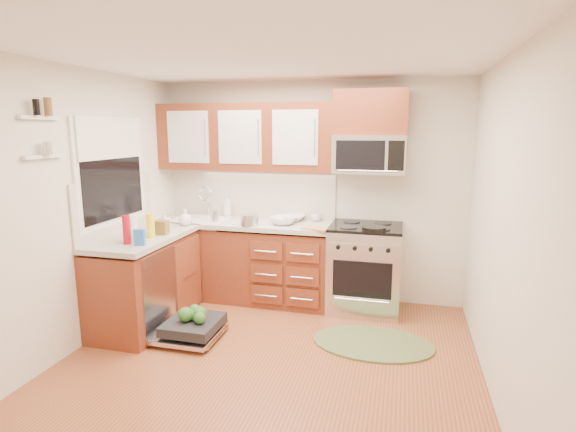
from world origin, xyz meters
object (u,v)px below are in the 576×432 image
(bowl_a, at_px, (293,218))
(dishwasher, at_px, (190,328))
(sink, at_px, (201,229))
(skillet, at_px, (374,229))
(rug, at_px, (373,343))
(stock_pot, at_px, (249,220))
(bowl_b, at_px, (283,221))
(range, at_px, (365,268))
(paper_towel_roll, at_px, (132,230))
(cup, at_px, (316,217))
(microwave, at_px, (369,154))
(cutting_board, at_px, (317,228))
(upper_cabinets, at_px, (245,137))

(bowl_a, bearing_deg, dishwasher, -117.97)
(sink, relative_size, skillet, 2.54)
(sink, bearing_deg, rug, -21.08)
(stock_pot, bearing_deg, bowl_b, 23.08)
(rug, relative_size, skillet, 4.56)
(skillet, bearing_deg, range, 111.30)
(sink, bearing_deg, paper_towel_roll, -96.82)
(paper_towel_roll, xyz_separation_m, bowl_b, (1.16, 1.11, -0.07))
(cup, bearing_deg, paper_towel_roll, -136.79)
(sink, bearing_deg, stock_pot, -16.34)
(bowl_b, distance_m, cup, 0.43)
(range, xyz_separation_m, microwave, (0.00, 0.12, 1.23))
(rug, xyz_separation_m, cutting_board, (-0.66, 0.61, 0.93))
(skillet, distance_m, bowl_a, 1.04)
(range, relative_size, cutting_board, 3.34)
(microwave, xyz_separation_m, stock_pot, (-1.25, -0.33, -0.71))
(skillet, height_order, cup, cup)
(stock_pot, xyz_separation_m, cutting_board, (0.75, -0.00, -0.05))
(skillet, bearing_deg, cutting_board, 176.17)
(skillet, distance_m, paper_towel_roll, 2.36)
(skillet, bearing_deg, stock_pot, 178.23)
(cutting_board, bearing_deg, upper_cabinets, 158.58)
(sink, distance_m, bowl_b, 1.03)
(sink, distance_m, rug, 2.37)
(dishwasher, height_order, bowl_a, bowl_a)
(skillet, relative_size, cutting_board, 0.86)
(rug, distance_m, stock_pot, 1.82)
(microwave, relative_size, cup, 6.65)
(sink, distance_m, cutting_board, 1.45)
(bowl_a, relative_size, cup, 2.37)
(rug, xyz_separation_m, bowl_a, (-1.01, 0.99, 0.95))
(upper_cabinets, height_order, range, upper_cabinets)
(sink, distance_m, paper_towel_roll, 1.20)
(cutting_board, relative_size, bowl_a, 1.05)
(skillet, bearing_deg, rug, -83.79)
(upper_cabinets, height_order, bowl_a, upper_cabinets)
(skillet, bearing_deg, cup, 145.50)
(stock_pot, bearing_deg, cup, 32.68)
(upper_cabinets, relative_size, skillet, 8.39)
(bowl_b, relative_size, cup, 2.45)
(microwave, distance_m, cup, 0.94)
(upper_cabinets, xyz_separation_m, paper_towel_roll, (-0.66, -1.32, -0.83))
(rug, bearing_deg, bowl_b, 144.86)
(bowl_b, bearing_deg, cup, 41.00)
(stock_pot, distance_m, paper_towel_roll, 1.26)
(rug, height_order, paper_towel_roll, paper_towel_roll)
(stock_pot, bearing_deg, rug, -23.24)
(dishwasher, xyz_separation_m, rug, (1.70, 0.31, -0.09))
(sink, xyz_separation_m, bowl_a, (1.08, 0.18, 0.16))
(dishwasher, xyz_separation_m, cup, (0.95, 1.35, 0.87))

